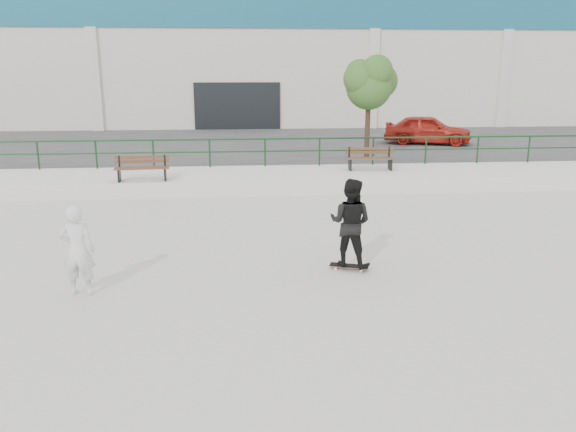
{
  "coord_description": "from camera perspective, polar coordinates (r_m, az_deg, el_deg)",
  "views": [
    {
      "loc": [
        0.09,
        -9.51,
        3.96
      ],
      "look_at": [
        1.08,
        2.0,
        0.92
      ],
      "focal_mm": 35.0,
      "sensor_mm": 36.0,
      "label": 1
    }
  ],
  "objects": [
    {
      "name": "seated_skater",
      "position": [
        10.66,
        -20.59,
        -3.28
      ],
      "size": [
        0.63,
        0.43,
        1.66
      ],
      "primitive_type": "imported",
      "rotation": [
        0.0,
        0.0,
        3.09
      ],
      "color": "silver",
      "rests_on": "ground"
    },
    {
      "name": "red_car",
      "position": [
        27.57,
        14.0,
        8.53
      ],
      "size": [
        4.31,
        2.83,
        1.36
      ],
      "primitive_type": "imported",
      "rotation": [
        0.0,
        0.0,
        1.24
      ],
      "color": "#A41E14",
      "rests_on": "parking_strip"
    },
    {
      "name": "ground",
      "position": [
        10.3,
        -5.08,
        -7.92
      ],
      "size": [
        120.0,
        120.0,
        0.0
      ],
      "primitive_type": "plane",
      "color": "#B5B0A5",
      "rests_on": "ground"
    },
    {
      "name": "tree",
      "position": [
        22.57,
        8.31,
        13.39
      ],
      "size": [
        2.24,
        1.99,
        3.98
      ],
      "color": "#3D2F1E",
      "rests_on": "parking_strip"
    },
    {
      "name": "ledge",
      "position": [
        19.37,
        -5.11,
        3.64
      ],
      "size": [
        30.0,
        3.0,
        0.5
      ],
      "primitive_type": "cube",
      "color": "silver",
      "rests_on": "ground"
    },
    {
      "name": "railing",
      "position": [
        20.49,
        -5.17,
        7.07
      ],
      "size": [
        28.0,
        0.06,
        1.03
      ],
      "color": "#153B1C",
      "rests_on": "ledge"
    },
    {
      "name": "skateboard",
      "position": [
        11.51,
        6.22,
        -5.08
      ],
      "size": [
        0.8,
        0.44,
        0.09
      ],
      "rotation": [
        0.0,
        0.0,
        -0.33
      ],
      "color": "black",
      "rests_on": "ground"
    },
    {
      "name": "bench_left",
      "position": [
        18.49,
        -14.6,
        4.71
      ],
      "size": [
        1.74,
        0.63,
        0.79
      ],
      "rotation": [
        0.0,
        0.0,
        0.08
      ],
      "color": "#4D281A",
      "rests_on": "ledge"
    },
    {
      "name": "standing_skater",
      "position": [
        11.23,
        6.35,
        -0.68
      ],
      "size": [
        1.09,
        1.01,
        1.79
      ],
      "primitive_type": "imported",
      "rotation": [
        0.0,
        0.0,
        2.64
      ],
      "color": "black",
      "rests_on": "skateboard"
    },
    {
      "name": "bench_right",
      "position": [
        20.05,
        8.32,
        5.78
      ],
      "size": [
        1.73,
        0.57,
        0.79
      ],
      "rotation": [
        0.0,
        0.0,
        -0.04
      ],
      "color": "#4D281A",
      "rests_on": "ledge"
    },
    {
      "name": "parking_strip",
      "position": [
        27.76,
        -5.11,
        7.0
      ],
      "size": [
        60.0,
        14.0,
        0.5
      ],
      "primitive_type": "cube",
      "color": "#333333",
      "rests_on": "ground"
    },
    {
      "name": "commercial_building",
      "position": [
        41.51,
        -5.24,
        15.53
      ],
      "size": [
        44.2,
        16.33,
        8.0
      ],
      "color": "beige",
      "rests_on": "ground"
    }
  ]
}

